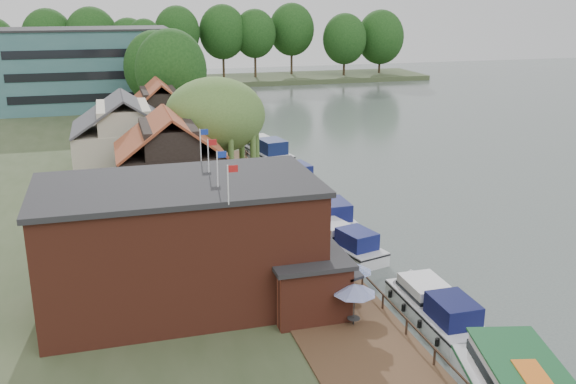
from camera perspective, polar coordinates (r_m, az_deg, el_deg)
ground at (r=43.75m, az=12.06°, el=-7.59°), size 260.00×260.00×0.00m
land_bank at (r=72.81m, az=-23.81°, el=1.71°), size 50.00×140.00×1.00m
quay_deck at (r=49.29m, az=-1.60°, el=-3.01°), size 6.00×50.00×0.10m
quay_rail at (r=50.28m, az=1.24°, el=-2.05°), size 0.20×49.00×1.00m
pub at (r=36.80m, az=-6.46°, el=-4.27°), size 20.00×11.00×7.30m
hotel_block at (r=105.47m, az=-17.55°, el=10.42°), size 25.40×12.40×12.30m
cottage_a at (r=50.70m, az=-10.47°, el=2.25°), size 8.60×7.60×8.50m
cottage_b at (r=60.25m, az=-14.29°, el=4.36°), size 9.60×8.60×8.50m
cottage_c at (r=69.27m, az=-11.26°, el=6.17°), size 7.60×7.60×8.50m
willow at (r=55.85m, az=-6.44°, el=4.81°), size 8.60×8.60×10.43m
umbrella_0 at (r=34.70m, az=5.90°, el=-9.90°), size 2.31×2.31×2.38m
umbrella_1 at (r=37.23m, az=5.81°, el=-7.94°), size 2.14×2.14×2.38m
umbrella_2 at (r=38.88m, az=2.60°, el=-6.74°), size 2.28×2.28×2.38m
umbrella_3 at (r=42.38m, az=1.94°, el=-4.66°), size 2.15×2.15×2.38m
umbrella_4 at (r=45.17m, az=0.44°, el=-3.25°), size 2.42×2.42×2.38m
cruiser_0 at (r=38.02m, az=13.07°, el=-9.68°), size 3.09×9.51×2.29m
cruiser_1 at (r=46.95m, az=4.90°, el=-4.07°), size 5.16×9.54×2.17m
cruiser_2 at (r=52.68m, az=3.29°, el=-1.47°), size 3.30×10.18×2.48m
cruiser_3 at (r=64.19m, az=0.14°, el=1.90°), size 4.45×10.03×2.34m
cruiser_4 at (r=73.38m, az=-2.07°, el=3.97°), size 5.26×11.34×2.68m
bank_tree_0 at (r=78.49m, az=-10.28°, el=9.28°), size 8.45×8.45×13.36m
bank_tree_1 at (r=86.18m, az=-10.58°, el=9.24°), size 7.85×7.85×11.27m
bank_tree_2 at (r=93.36m, az=-11.59°, el=10.13°), size 8.98×8.98×12.46m
bank_tree_3 at (r=111.83m, az=-15.25°, el=10.51°), size 6.78×6.78×10.63m
bank_tree_4 at (r=119.91m, az=-12.20°, el=11.30°), size 7.16×7.16×11.32m
bank_tree_5 at (r=128.70m, az=-12.55°, el=11.98°), size 6.76×6.76×12.82m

